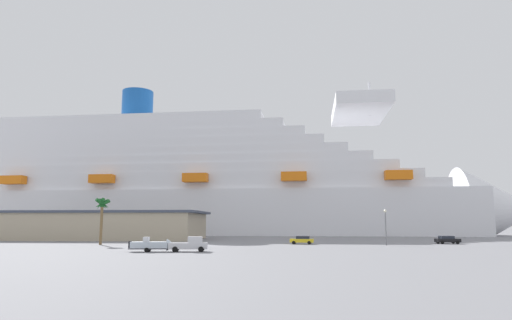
{
  "coord_description": "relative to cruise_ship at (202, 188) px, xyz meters",
  "views": [
    {
      "loc": [
        13.0,
        -82.82,
        4.27
      ],
      "look_at": [
        3.89,
        25.82,
        19.68
      ],
      "focal_mm": 31.01,
      "sensor_mm": 36.0,
      "label": 1
    }
  ],
  "objects": [
    {
      "name": "small_boat_on_trailer",
      "position": [
        12.43,
        -92.03,
        -15.58
      ],
      "size": [
        7.51,
        2.64,
        2.15
      ],
      "color": "#595960",
      "rests_on": "ground_plane"
    },
    {
      "name": "parked_car_yellow_taxi",
      "position": [
        34.48,
        -67.18,
        -15.71
      ],
      "size": [
        4.79,
        2.48,
        1.58
      ],
      "color": "yellow",
      "rests_on": "ground_plane"
    },
    {
      "name": "palm_tree",
      "position": [
        -4.16,
        -73.17,
        -9.31
      ],
      "size": [
        3.02,
        3.04,
        8.98
      ],
      "color": "brown",
      "rests_on": "ground_plane"
    },
    {
      "name": "ground_plane",
      "position": [
        19.79,
        -43.59,
        -16.54
      ],
      "size": [
        600.0,
        600.0,
        0.0
      ],
      "primitive_type": "plane",
      "color": "gray"
    },
    {
      "name": "terminal_building",
      "position": [
        -20.99,
        -46.48,
        -12.98
      ],
      "size": [
        62.37,
        24.15,
        7.07
      ],
      "color": "#B7A88C",
      "rests_on": "ground_plane"
    },
    {
      "name": "street_lamp",
      "position": [
        50.09,
        -70.76,
        -12.08
      ],
      "size": [
        0.56,
        0.56,
        6.68
      ],
      "color": "slate",
      "rests_on": "ground_plane"
    },
    {
      "name": "parked_car_black_coupe",
      "position": [
        63.56,
        -63.57,
        -15.7
      ],
      "size": [
        4.91,
        2.59,
        1.58
      ],
      "color": "black",
      "rests_on": "ground_plane"
    },
    {
      "name": "cruise_ship",
      "position": [
        0.0,
        0.0,
        0.0
      ],
      "size": [
        218.71,
        41.05,
        59.52
      ],
      "color": "white",
      "rests_on": "ground_plane"
    },
    {
      "name": "parked_car_green_wagon",
      "position": [
        -32.29,
        -53.97,
        -15.7
      ],
      "size": [
        5.0,
        2.62,
        1.58
      ],
      "color": "#2D723F",
      "rests_on": "ground_plane"
    },
    {
      "name": "pickup_truck",
      "position": [
        17.57,
        -91.37,
        -15.5
      ],
      "size": [
        5.81,
        2.84,
        2.2
      ],
      "color": "silver",
      "rests_on": "ground_plane"
    }
  ]
}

